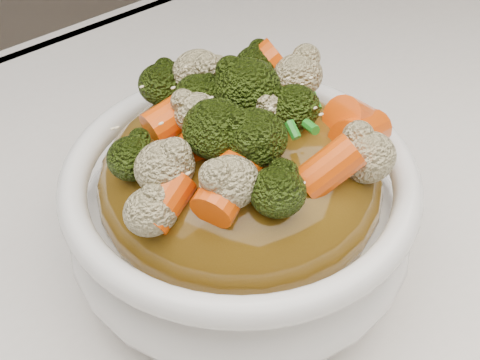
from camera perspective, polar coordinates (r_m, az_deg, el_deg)
tablecloth at (r=0.48m, az=1.84°, el=-13.71°), size 1.20×0.80×0.04m
bowl at (r=0.47m, az=0.00°, el=-2.96°), size 0.27×0.27×0.09m
sauce_base at (r=0.45m, az=0.00°, el=-0.29°), size 0.21×0.21×0.10m
carrots at (r=0.41m, az=0.00°, el=6.21°), size 0.21×0.21×0.05m
broccoli at (r=0.41m, az=0.00°, el=6.10°), size 0.21×0.21×0.04m
cauliflower at (r=0.42m, az=0.00°, el=5.87°), size 0.21×0.21×0.04m
scallions at (r=0.41m, az=0.00°, el=6.32°), size 0.16×0.16×0.02m
sesame_seeds at (r=0.41m, az=0.00°, el=6.32°), size 0.19×0.19×0.01m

